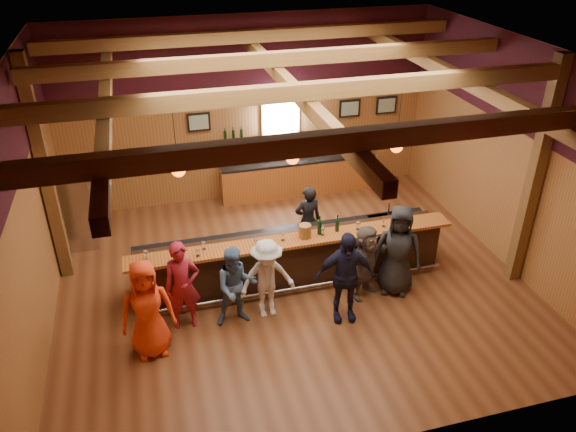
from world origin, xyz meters
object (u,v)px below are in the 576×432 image
Objects in this scene: bar_counter at (291,256)px; customer_orange at (147,309)px; customer_redvest at (182,286)px; ice_bucket at (305,231)px; customer_denim at (236,286)px; stainless_fridge at (76,208)px; bottle_a at (320,227)px; customer_brown at (366,262)px; customer_navy at (345,277)px; bartender at (308,220)px; customer_dark at (398,250)px; customer_white at (267,279)px; back_bar_cabinet at (298,177)px.

customer_orange is at bearing -152.96° from bar_counter.
customer_redvest is at bearing 37.24° from customer_orange.
customer_denim is at bearing -152.97° from ice_bucket.
stainless_fridge is 5.36m from bottle_a.
customer_brown is 1.08m from bottle_a.
customer_denim is 1.91m from customer_navy.
bottle_a is (-0.11, -1.09, 0.48)m from bartender.
ice_bucket is (-1.02, 0.59, 0.49)m from customer_brown.
customer_navy reaches higher than bottle_a.
stainless_fridge is 6.85m from customer_dark.
customer_white is (2.10, 0.44, -0.11)m from customer_orange.
bar_counter is 4.06× the size of customer_denim.
bartender is (-0.58, -2.74, 0.31)m from back_bar_cabinet.
customer_navy is at bearing 88.68° from bartender.
bartender is at bearing 45.97° from customer_denim.
bartender is (0.02, 2.27, -0.11)m from customer_navy.
customer_brown is at bearing -0.16° from customer_white.
bar_counter is at bearing 122.58° from ice_bucket.
back_bar_cabinet is 2.17× the size of customer_dark.
customer_navy is 2.27m from bartender.
customer_dark is 7.14× the size of ice_bucket.
customer_denim reaches higher than bottle_a.
customer_denim is 0.98× the size of customer_white.
customer_white reaches higher than bar_counter.
stainless_fridge is at bearing 149.24° from bar_counter.
bar_counter is at bearing 23.98° from customer_redvest.
customer_brown is at bearing 108.62° from bartender.
customer_orange is at bearing -171.44° from customer_white.
customer_brown is (4.03, 0.55, -0.15)m from customer_orange.
customer_navy is at bearing -4.03° from customer_orange.
customer_redvest reaches higher than back_bar_cabinet.
bartender is at bearing 50.87° from customer_white.
back_bar_cabinet is 2.67× the size of customer_brown.
customer_redvest is at bearing -166.83° from bottle_a.
customer_denim is at bearing -150.89° from customer_dark.
customer_denim is 2.00m from bottle_a.
customer_redvest is 4.03m from customer_dark.
customer_dark reaches higher than customer_navy.
bar_counter is at bearing -108.34° from back_bar_cabinet.
customer_redvest is 0.93m from customer_denim.
customer_redvest reaches higher than ice_bucket.
customer_orange reaches higher than customer_denim.
back_bar_cabinet is at bearing 71.66° from bar_counter.
back_bar_cabinet is at bearing 11.93° from stainless_fridge.
customer_brown is 0.65m from customer_dark.
customer_brown is at bearing -156.61° from customer_dark.
stainless_fridge is 1.00× the size of customer_orange.
customer_white is at bearing 153.11° from customer_brown.
bartender reaches higher than bar_counter.
customer_white is at bearing -142.45° from ice_bucket.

